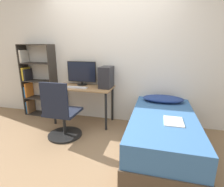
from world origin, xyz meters
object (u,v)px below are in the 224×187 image
(bookshelf, at_px, (36,82))
(office_chair, at_px, (62,117))
(monitor, at_px, (82,73))
(pc_tower, at_px, (106,77))
(keyboard, at_px, (77,87))
(bed, at_px, (162,133))

(bookshelf, height_order, office_chair, bookshelf)
(office_chair, bearing_deg, bookshelf, 142.61)
(monitor, distance_m, pc_tower, 0.55)
(monitor, relative_size, pc_tower, 1.52)
(pc_tower, bearing_deg, monitor, 171.04)
(bookshelf, distance_m, keyboard, 1.11)
(monitor, height_order, pc_tower, monitor)
(office_chair, bearing_deg, keyboard, 87.86)
(bed, relative_size, monitor, 3.03)
(bed, xyz_separation_m, monitor, (-1.58, 0.79, 0.70))
(office_chair, xyz_separation_m, monitor, (0.01, 0.84, 0.61))
(bed, distance_m, monitor, 1.90)
(office_chair, xyz_separation_m, pc_tower, (0.54, 0.75, 0.56))
(bookshelf, xyz_separation_m, pc_tower, (1.61, -0.06, 0.18))
(monitor, bearing_deg, office_chair, -90.38)
(office_chair, height_order, bed, office_chair)
(office_chair, height_order, monitor, monitor)
(keyboard, relative_size, pc_tower, 1.02)
(monitor, xyz_separation_m, keyboard, (0.02, -0.28, -0.24))
(office_chair, bearing_deg, bed, 1.64)
(bookshelf, bearing_deg, keyboard, -13.03)
(office_chair, relative_size, monitor, 1.61)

